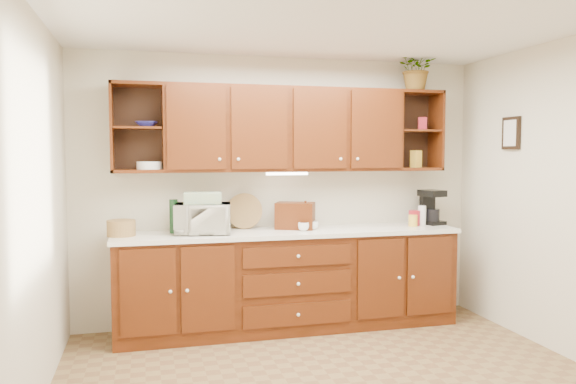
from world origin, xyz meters
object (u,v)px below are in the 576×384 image
bread_box (295,216)px  potted_plant (417,68)px  microwave (203,219)px  coffee_maker (431,208)px

bread_box → potted_plant: size_ratio=0.83×
microwave → bread_box: 0.90m
microwave → coffee_maker: coffee_maker is taller
coffee_maker → potted_plant: potted_plant is taller
bread_box → microwave: bearing=-148.7°
microwave → coffee_maker: 2.33m
microwave → bread_box: microwave is taller
potted_plant → bread_box: bearing=179.7°
potted_plant → coffee_maker: bearing=4.0°
bread_box → potted_plant: 1.91m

